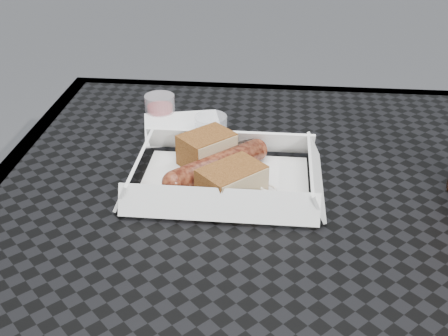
% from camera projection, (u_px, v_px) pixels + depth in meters
% --- Properties ---
extents(patio_table, '(0.80, 0.80, 0.74)m').
position_uv_depth(patio_table, '(281.00, 250.00, 0.74)').
color(patio_table, black).
rests_on(patio_table, ground).
extents(food_tray, '(0.22, 0.15, 0.00)m').
position_uv_depth(food_tray, '(225.00, 182.00, 0.74)').
color(food_tray, white).
rests_on(food_tray, patio_table).
extents(bratwurst, '(0.13, 0.13, 0.03)m').
position_uv_depth(bratwurst, '(217.00, 166.00, 0.75)').
color(bratwurst, brown).
rests_on(bratwurst, food_tray).
extents(bread_near, '(0.09, 0.09, 0.04)m').
position_uv_depth(bread_near, '(207.00, 149.00, 0.77)').
color(bread_near, brown).
rests_on(bread_near, food_tray).
extents(bread_far, '(0.09, 0.09, 0.04)m').
position_uv_depth(bread_far, '(232.00, 182.00, 0.70)').
color(bread_far, brown).
rests_on(bread_far, food_tray).
extents(veg_garnish, '(0.03, 0.03, 0.00)m').
position_uv_depth(veg_garnish, '(262.00, 197.00, 0.71)').
color(veg_garnish, '#EC4C0A').
rests_on(veg_garnish, food_tray).
extents(napkin, '(0.14, 0.14, 0.00)m').
position_uv_depth(napkin, '(183.00, 128.00, 0.89)').
color(napkin, white).
rests_on(napkin, patio_table).
extents(condiment_cup_sauce, '(0.05, 0.05, 0.03)m').
position_uv_depth(condiment_cup_sauce, '(160.00, 104.00, 0.94)').
color(condiment_cup_sauce, maroon).
rests_on(condiment_cup_sauce, patio_table).
extents(condiment_cup_empty, '(0.05, 0.05, 0.03)m').
position_uv_depth(condiment_cup_empty, '(211.00, 125.00, 0.87)').
color(condiment_cup_empty, silver).
rests_on(condiment_cup_empty, patio_table).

